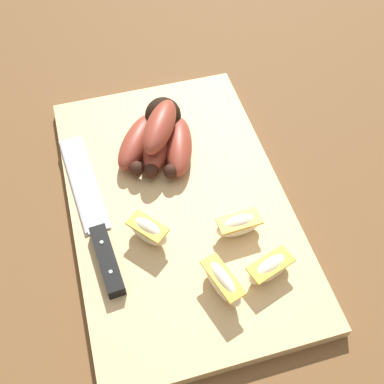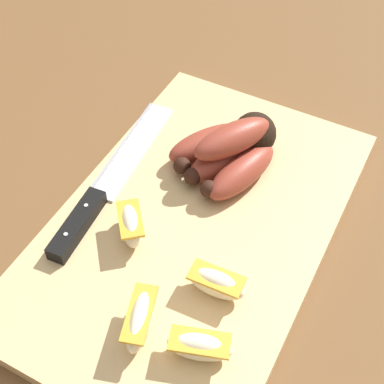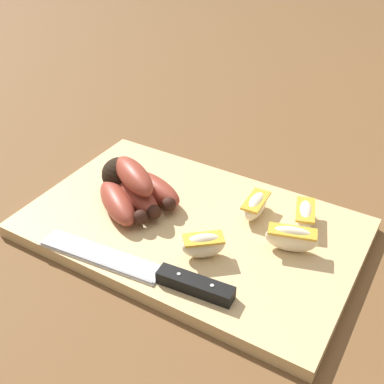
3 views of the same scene
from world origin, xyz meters
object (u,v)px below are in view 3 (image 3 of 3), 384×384
(apple_wedge_near, at_px, (305,215))
(apple_wedge_extra, at_px, (291,238))
(chefs_knife, at_px, (161,275))
(banana_bunch, at_px, (132,188))
(apple_wedge_far, at_px, (204,245))
(apple_wedge_middle, at_px, (256,206))

(apple_wedge_near, height_order, apple_wedge_extra, apple_wedge_extra)
(chefs_knife, height_order, apple_wedge_near, apple_wedge_near)
(chefs_knife, xyz_separation_m, apple_wedge_extra, (-0.12, -0.13, 0.01))
(banana_bunch, bearing_deg, apple_wedge_near, -161.23)
(apple_wedge_extra, bearing_deg, apple_wedge_far, 36.43)
(apple_wedge_near, bearing_deg, apple_wedge_far, 55.67)
(apple_wedge_far, height_order, apple_wedge_extra, apple_wedge_extra)
(banana_bunch, distance_m, chefs_knife, 0.17)
(apple_wedge_far, bearing_deg, chefs_knife, 67.67)
(apple_wedge_near, bearing_deg, apple_wedge_middle, 13.50)
(chefs_knife, bearing_deg, apple_wedge_extra, -132.18)
(banana_bunch, distance_m, apple_wedge_far, 0.16)
(apple_wedge_middle, xyz_separation_m, apple_wedge_far, (0.02, 0.12, 0.00))
(apple_wedge_far, bearing_deg, apple_wedge_middle, -100.51)
(apple_wedge_far, relative_size, apple_wedge_extra, 0.82)
(banana_bunch, xyz_separation_m, apple_wedge_middle, (-0.18, -0.07, -0.01))
(apple_wedge_near, distance_m, apple_wedge_middle, 0.07)
(chefs_knife, bearing_deg, apple_wedge_near, -120.76)
(apple_wedge_near, xyz_separation_m, apple_wedge_extra, (-0.00, 0.06, 0.00))
(chefs_knife, height_order, apple_wedge_far, apple_wedge_far)
(apple_wedge_middle, distance_m, apple_wedge_far, 0.12)
(chefs_knife, relative_size, apple_wedge_near, 4.08)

